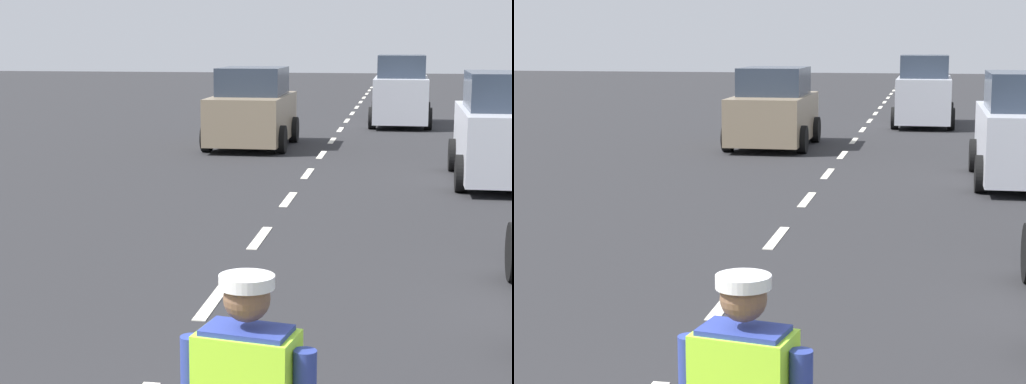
% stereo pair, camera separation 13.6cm
% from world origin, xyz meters
% --- Properties ---
extents(ground_plane, '(96.00, 96.00, 0.00)m').
position_xyz_m(ground_plane, '(0.00, 21.00, 0.00)').
color(ground_plane, '#28282B').
extents(lane_center_line, '(0.14, 46.40, 0.01)m').
position_xyz_m(lane_center_line, '(0.00, 25.20, 0.00)').
color(lane_center_line, silver).
rests_on(lane_center_line, ground).
extents(car_outgoing_far, '(1.91, 3.99, 2.24)m').
position_xyz_m(car_outgoing_far, '(1.79, 25.31, 1.04)').
color(car_outgoing_far, silver).
rests_on(car_outgoing_far, ground).
extents(car_parked_far, '(1.96, 4.21, 2.12)m').
position_xyz_m(car_parked_far, '(3.85, 14.29, 0.98)').
color(car_parked_far, silver).
rests_on(car_parked_far, ground).
extents(car_oncoming_second, '(2.06, 3.86, 2.02)m').
position_xyz_m(car_oncoming_second, '(-1.91, 19.05, 0.94)').
color(car_oncoming_second, gray).
rests_on(car_oncoming_second, ground).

